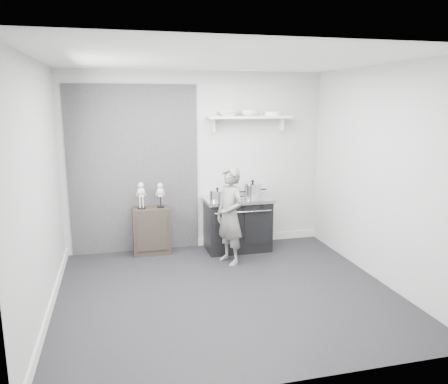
{
  "coord_description": "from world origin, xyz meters",
  "views": [
    {
      "loc": [
        -1.21,
        -4.76,
        2.27
      ],
      "look_at": [
        0.22,
        0.95,
        1.03
      ],
      "focal_mm": 35.0,
      "sensor_mm": 36.0,
      "label": 1
    }
  ],
  "objects": [
    {
      "name": "wall_shelf",
      "position": [
        0.8,
        1.68,
        2.01
      ],
      "size": [
        1.3,
        0.26,
        0.24
      ],
      "color": "silver",
      "rests_on": "room_shell"
    },
    {
      "name": "pot_front_center",
      "position": [
        0.44,
        1.31,
        0.88
      ],
      "size": [
        0.26,
        0.17,
        0.17
      ],
      "color": "silver",
      "rests_on": "stove"
    },
    {
      "name": "stove",
      "position": [
        0.56,
        1.48,
        0.41
      ],
      "size": [
        1.02,
        0.63,
        0.81
      ],
      "color": "black",
      "rests_on": "ground"
    },
    {
      "name": "skeleton_full",
      "position": [
        -0.87,
        1.61,
        0.93
      ],
      "size": [
        0.13,
        0.08,
        0.45
      ],
      "primitive_type": null,
      "color": "beige",
      "rests_on": "side_cabinet"
    },
    {
      "name": "side_cabinet",
      "position": [
        -0.74,
        1.61,
        0.35
      ],
      "size": [
        0.54,
        0.32,
        0.7
      ],
      "primitive_type": "cube",
      "color": "black",
      "rests_on": "ground"
    },
    {
      "name": "pot_front_left",
      "position": [
        0.23,
        1.39,
        0.89
      ],
      "size": [
        0.32,
        0.23,
        0.2
      ],
      "color": "silver",
      "rests_on": "stove"
    },
    {
      "name": "bowl_large",
      "position": [
        0.46,
        1.67,
        2.08
      ],
      "size": [
        0.3,
        0.3,
        0.07
      ],
      "primitive_type": "imported",
      "color": "white",
      "rests_on": "wall_shelf"
    },
    {
      "name": "pot_back_left",
      "position": [
        0.49,
        1.59,
        0.89
      ],
      "size": [
        0.36,
        0.27,
        0.2
      ],
      "color": "silver",
      "rests_on": "stove"
    },
    {
      "name": "plate_stack",
      "position": [
        1.16,
        1.67,
        2.07
      ],
      "size": [
        0.25,
        0.25,
        0.06
      ],
      "primitive_type": "cylinder",
      "color": "white",
      "rests_on": "wall_shelf"
    },
    {
      "name": "pot_back_right",
      "position": [
        0.83,
        1.57,
        0.92
      ],
      "size": [
        0.36,
        0.28,
        0.25
      ],
      "color": "silver",
      "rests_on": "stove"
    },
    {
      "name": "child",
      "position": [
        0.3,
        0.94,
        0.69
      ],
      "size": [
        0.5,
        0.59,
        1.38
      ],
      "primitive_type": "imported",
      "rotation": [
        0.0,
        0.0,
        -1.18
      ],
      "color": "slate",
      "rests_on": "ground"
    },
    {
      "name": "skeleton_torso",
      "position": [
        -0.59,
        1.61,
        0.92
      ],
      "size": [
        0.12,
        0.08,
        0.43
      ],
      "primitive_type": null,
      "color": "beige",
      "rests_on": "side_cabinet"
    },
    {
      "name": "room_shell",
      "position": [
        -0.09,
        0.15,
        1.64
      ],
      "size": [
        4.02,
        3.62,
        2.71
      ],
      "color": "#B2B2AF",
      "rests_on": "ground"
    },
    {
      "name": "ground",
      "position": [
        0.0,
        0.0,
        0.0
      ],
      "size": [
        4.0,
        4.0,
        0.0
      ],
      "primitive_type": "plane",
      "color": "black",
      "rests_on": "ground"
    },
    {
      "name": "bowl_small",
      "position": [
        0.79,
        1.67,
        2.08
      ],
      "size": [
        0.26,
        0.26,
        0.08
      ],
      "primitive_type": "imported",
      "color": "white",
      "rests_on": "wall_shelf"
    }
  ]
}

